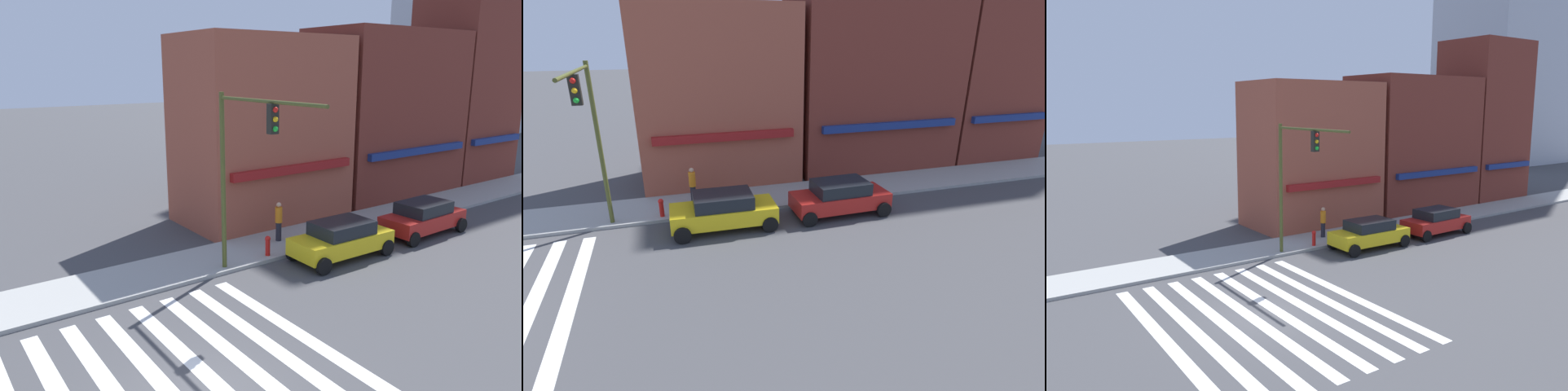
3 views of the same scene
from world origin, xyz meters
TOP-DOWN VIEW (x-y plane):
  - ground_plane at (0.00, 0.00)m, footprint 200.00×200.00m
  - sidewalk_left at (0.00, 7.50)m, footprint 120.00×3.00m
  - crosswalk_stripes at (0.00, 0.00)m, footprint 8.14×10.80m
  - storefront_row at (19.36, 11.49)m, footprint 24.99×5.30m
  - traffic_signal at (4.64, 5.13)m, footprint 0.32×5.62m
  - sedan_yellow at (9.26, 4.70)m, footprint 4.44×2.02m
  - sedan_red at (14.61, 4.70)m, footprint 4.44×2.02m
  - pedestrian_orange_vest at (8.24, 7.61)m, footprint 0.32×0.32m
  - fire_hydrant at (6.74, 6.40)m, footprint 0.24×0.24m

SIDE VIEW (x-z plane):
  - ground_plane at x=0.00m, z-range 0.00..0.00m
  - crosswalk_stripes at x=0.00m, z-range 0.00..0.01m
  - sidewalk_left at x=0.00m, z-range 0.00..0.15m
  - fire_hydrant at x=6.74m, z-range 0.19..1.03m
  - sedan_yellow at x=9.26m, z-range 0.05..1.64m
  - sedan_red at x=14.61m, z-range 0.05..1.64m
  - pedestrian_orange_vest at x=8.24m, z-range 0.19..1.96m
  - traffic_signal at x=4.64m, z-range 1.28..8.12m
  - storefront_row at x=19.36m, z-range -1.15..11.83m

